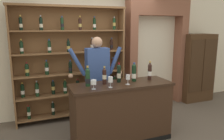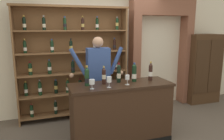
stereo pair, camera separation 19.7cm
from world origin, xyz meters
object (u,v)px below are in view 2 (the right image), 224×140
at_px(tasting_counter, 121,112).
at_px(wine_glass_right, 109,80).
at_px(wine_glass_spare, 127,78).
at_px(wine_glass_center, 92,82).
at_px(tasting_bottle_bianco, 134,73).
at_px(side_cabinet, 202,69).
at_px(tasting_bottle_grappa, 119,73).
at_px(tasting_bottle_prosecco, 87,77).
at_px(wine_shelf, 73,61).
at_px(tasting_bottle_brunello, 104,76).
at_px(tasting_bottle_super_tuscan, 151,72).
at_px(shopkeeper, 98,73).

relative_size(tasting_counter, wine_glass_right, 9.97).
height_order(wine_glass_spare, wine_glass_center, wine_glass_spare).
distance_m(tasting_bottle_bianco, wine_glass_spare, 0.26).
bearing_deg(wine_glass_center, side_cabinet, 23.34).
height_order(tasting_bottle_grappa, tasting_bottle_bianco, tasting_bottle_grappa).
relative_size(side_cabinet, tasting_counter, 1.02).
relative_size(tasting_bottle_prosecco, wine_glass_center, 2.23).
bearing_deg(wine_shelf, tasting_bottle_prosecco, -88.43).
bearing_deg(side_cabinet, wine_glass_spare, -153.07).
distance_m(tasting_bottle_prosecco, tasting_bottle_brunello, 0.28).
bearing_deg(wine_shelf, wine_glass_spare, -63.91).
relative_size(wine_shelf, tasting_bottle_brunello, 7.87).
xyz_separation_m(tasting_bottle_prosecco, wine_glass_spare, (0.62, -0.14, -0.03)).
bearing_deg(wine_glass_center, wine_shelf, 92.71).
bearing_deg(wine_glass_center, tasting_bottle_prosecco, 99.46).
height_order(tasting_bottle_prosecco, tasting_bottle_grappa, tasting_bottle_grappa).
bearing_deg(wine_glass_right, wine_glass_spare, 11.43).
bearing_deg(tasting_bottle_grappa, wine_glass_right, -134.34).
relative_size(tasting_counter, tasting_bottle_super_tuscan, 5.14).
height_order(wine_shelf, tasting_counter, wine_shelf).
bearing_deg(shopkeeper, tasting_counter, -65.53).
relative_size(shopkeeper, tasting_bottle_prosecco, 5.35).
bearing_deg(tasting_counter, wine_glass_center, -164.10).
height_order(tasting_bottle_bianco, wine_glass_center, tasting_bottle_bianco).
distance_m(tasting_bottle_brunello, wine_glass_center, 0.33).
bearing_deg(wine_glass_spare, tasting_bottle_bianco, 40.63).
relative_size(tasting_bottle_brunello, tasting_bottle_grappa, 0.89).
height_order(tasting_bottle_bianco, wine_glass_right, tasting_bottle_bianco).
bearing_deg(wine_glass_right, shopkeeper, 89.13).
distance_m(tasting_bottle_brunello, tasting_bottle_super_tuscan, 0.84).
relative_size(shopkeeper, wine_glass_center, 11.93).
height_order(tasting_bottle_prosecco, tasting_bottle_brunello, tasting_bottle_prosecco).
bearing_deg(tasting_bottle_grappa, side_cabinet, 22.87).
xyz_separation_m(shopkeeper, wine_glass_right, (-0.01, -0.69, 0.04)).
distance_m(wine_shelf, wine_glass_center, 1.40).
relative_size(side_cabinet, tasting_bottle_grappa, 5.20).
distance_m(tasting_bottle_brunello, tasting_bottle_bianco, 0.53).
height_order(shopkeeper, wine_glass_spare, shopkeeper).
relative_size(shopkeeper, tasting_bottle_super_tuscan, 5.27).
height_order(side_cabinet, wine_glass_right, side_cabinet).
height_order(wine_shelf, tasting_bottle_prosecco, wine_shelf).
bearing_deg(tasting_bottle_bianco, side_cabinet, 25.62).
distance_m(wine_shelf, tasting_bottle_grappa, 1.28).
bearing_deg(tasting_bottle_bianco, wine_glass_spare, -139.37).
bearing_deg(tasting_bottle_prosecco, tasting_bottle_grappa, 4.91).
xyz_separation_m(tasting_bottle_bianco, wine_glass_spare, (-0.19, -0.16, -0.04)).
relative_size(tasting_bottle_grappa, tasting_bottle_bianco, 1.02).
relative_size(wine_glass_spare, wine_glass_center, 1.11).
height_order(side_cabinet, tasting_bottle_grappa, side_cabinet).
xyz_separation_m(tasting_bottle_super_tuscan, wine_glass_center, (-1.08, -0.22, -0.04)).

